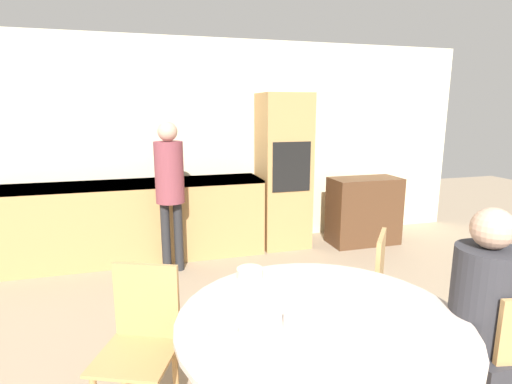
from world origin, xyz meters
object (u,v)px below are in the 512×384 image
at_px(oven_unit, 283,171).
at_px(sideboard, 364,211).
at_px(dining_table, 320,354).
at_px(chair_far_left, 142,337).
at_px(bowl_centre, 250,273).
at_px(person_seated, 486,312).
at_px(chair_far_right, 364,285).
at_px(person_standing, 170,180).
at_px(cup, 292,320).
at_px(bowl_near, 223,331).

bearing_deg(oven_unit, sideboard, -13.40).
xyz_separation_m(oven_unit, dining_table, (-0.92, -3.10, -0.42)).
relative_size(oven_unit, chair_far_left, 2.15).
height_order(oven_unit, bowl_centre, oven_unit).
xyz_separation_m(dining_table, bowl_centre, (-0.21, 0.58, 0.22)).
bearing_deg(person_seated, chair_far_right, 98.61).
relative_size(dining_table, bowl_centre, 8.79).
relative_size(chair_far_left, person_standing, 0.56).
height_order(chair_far_left, person_standing, person_standing).
relative_size(dining_table, cup, 15.08).
height_order(oven_unit, chair_far_left, oven_unit).
bearing_deg(chair_far_right, dining_table, -5.16).
xyz_separation_m(oven_unit, bowl_centre, (-1.13, -2.52, -0.20)).
distance_m(dining_table, person_standing, 2.69).
bearing_deg(oven_unit, cup, -109.16).
bearing_deg(dining_table, person_seated, -12.91).
bearing_deg(bowl_near, sideboard, 49.30).
height_order(chair_far_left, chair_far_right, same).
bearing_deg(sideboard, oven_unit, 166.60).
xyz_separation_m(sideboard, dining_table, (-1.96, -2.85, 0.11)).
bearing_deg(chair_far_left, chair_far_right, 32.20).
relative_size(oven_unit, cup, 20.38).
height_order(person_seated, person_standing, person_standing).
bearing_deg(person_standing, chair_far_left, -98.77).
distance_m(chair_far_left, cup, 0.91).
distance_m(cup, bowl_near, 0.32).
relative_size(dining_table, bowl_near, 10.64).
bearing_deg(person_standing, person_seated, -64.16).
bearing_deg(cup, person_seated, -7.93).
distance_m(oven_unit, dining_table, 3.26).
distance_m(oven_unit, person_standing, 1.54).
distance_m(chair_far_left, person_standing, 2.21).
relative_size(person_standing, bowl_near, 12.03).
distance_m(dining_table, chair_far_right, 0.98).
relative_size(chair_far_right, cup, 9.48).
xyz_separation_m(cup, bowl_centre, (-0.03, 0.63, -0.02)).
relative_size(oven_unit, person_seated, 1.51).
bearing_deg(person_seated, chair_far_left, 158.68).
height_order(cup, bowl_near, cup).
relative_size(person_standing, bowl_centre, 9.95).
xyz_separation_m(chair_far_left, person_seated, (1.68, -0.66, 0.24)).
distance_m(chair_far_right, person_standing, 2.30).
relative_size(chair_far_right, bowl_near, 6.69).
distance_m(chair_far_left, person_seated, 1.82).
bearing_deg(person_seated, person_standing, 115.84).
relative_size(oven_unit, chair_far_right, 2.15).
xyz_separation_m(oven_unit, chair_far_right, (-0.24, -2.39, -0.46)).
bearing_deg(bowl_near, oven_unit, 65.55).
bearing_deg(oven_unit, person_seated, -91.80).
bearing_deg(bowl_centre, sideboard, 46.32).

